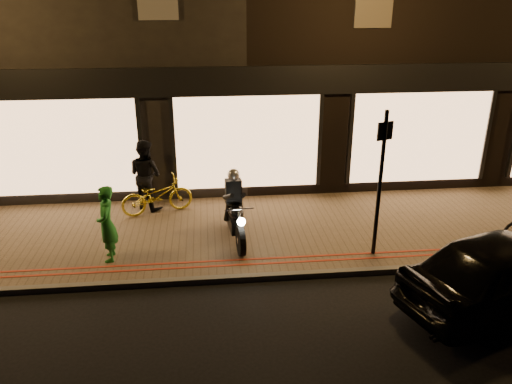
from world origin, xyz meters
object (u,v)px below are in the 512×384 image
sign_post (381,177)px  bicycle_gold (157,196)px  parked_car (510,271)px  person_green (107,224)px  motorcycle (235,214)px

sign_post → bicycle_gold: 5.38m
sign_post → parked_car: size_ratio=0.74×
sign_post → person_green: (-5.37, 0.31, -0.89)m
parked_car → motorcycle: bearing=39.7°
sign_post → bicycle_gold: sign_post is taller
person_green → bicycle_gold: bearing=153.8°
motorcycle → parked_car: (4.56, -2.77, -0.04)m
motorcycle → person_green: motorcycle is taller
sign_post → bicycle_gold: (-4.59, 2.51, -1.22)m
parked_car → bicycle_gold: bearing=36.5°
motorcycle → parked_car: motorcycle is taller
bicycle_gold → person_green: size_ratio=1.10×
bicycle_gold → person_green: person_green is taller
motorcycle → parked_car: bearing=-37.0°
bicycle_gold → person_green: (-0.78, -2.20, 0.33)m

